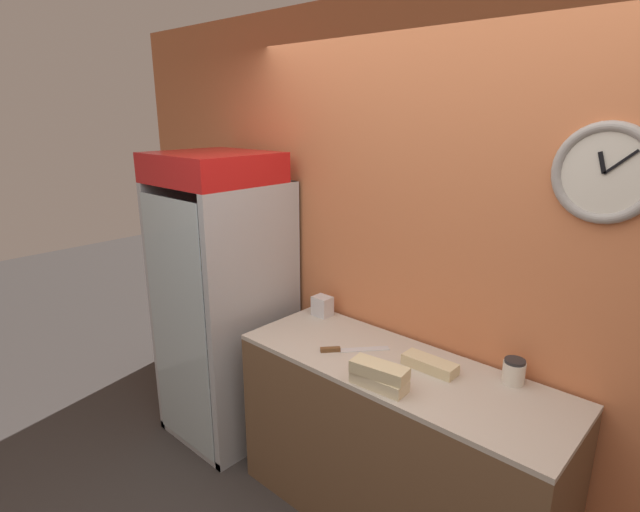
# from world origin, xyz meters

# --- Properties ---
(wall_back) EXTENTS (5.20, 0.10, 2.70)m
(wall_back) POSITION_xyz_m (0.01, 1.20, 1.36)
(wall_back) COLOR #D17547
(wall_back) RESTS_ON ground_plane
(prep_counter) EXTENTS (1.68, 0.60, 0.92)m
(prep_counter) POSITION_xyz_m (0.00, 0.85, 0.46)
(prep_counter) COLOR brown
(prep_counter) RESTS_ON ground_plane
(beverage_cooler) EXTENTS (0.69, 0.72, 1.89)m
(beverage_cooler) POSITION_xyz_m (-1.31, 0.84, 1.03)
(beverage_cooler) COLOR #B2B7BC
(beverage_cooler) RESTS_ON ground_plane
(sandwich_stack_bottom) EXTENTS (0.27, 0.12, 0.06)m
(sandwich_stack_bottom) POSITION_xyz_m (0.05, 0.63, 0.95)
(sandwich_stack_bottom) COLOR beige
(sandwich_stack_bottom) RESTS_ON prep_counter
(sandwich_stack_middle) EXTENTS (0.27, 0.14, 0.06)m
(sandwich_stack_middle) POSITION_xyz_m (0.05, 0.63, 1.01)
(sandwich_stack_middle) COLOR beige
(sandwich_stack_middle) RESTS_ON sandwich_stack_bottom
(sandwich_flat_left) EXTENTS (0.27, 0.10, 0.05)m
(sandwich_flat_left) POSITION_xyz_m (0.13, 0.92, 0.95)
(sandwich_flat_left) COLOR beige
(sandwich_flat_left) RESTS_ON prep_counter
(chefs_knife) EXTENTS (0.26, 0.30, 0.02)m
(chefs_knife) POSITION_xyz_m (-0.29, 0.80, 0.93)
(chefs_knife) COLOR silver
(chefs_knife) RESTS_ON prep_counter
(condiment_jar) EXTENTS (0.10, 0.10, 0.12)m
(condiment_jar) POSITION_xyz_m (0.48, 1.07, 0.98)
(condiment_jar) COLOR silver
(condiment_jar) RESTS_ON prep_counter
(napkin_dispenser) EXTENTS (0.11, 0.09, 0.12)m
(napkin_dispenser) POSITION_xyz_m (-0.69, 1.06, 0.98)
(napkin_dispenser) COLOR silver
(napkin_dispenser) RESTS_ON prep_counter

